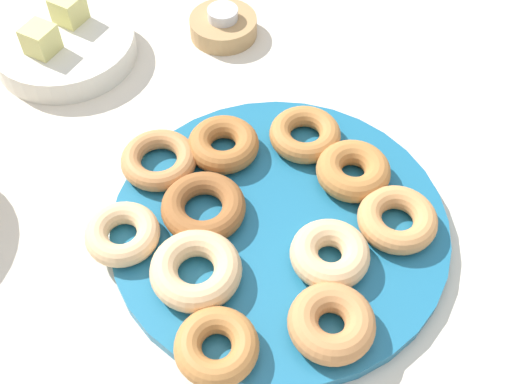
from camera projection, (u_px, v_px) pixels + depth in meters
The scene contains 18 objects.
ground_plane at pixel (279, 230), 0.69m from camera, with size 2.40×2.40×0.00m, color beige.
donut_plate at pixel (279, 226), 0.69m from camera, with size 0.36×0.36×0.02m, color #1E6B93.
donut_0 at pixel (217, 347), 0.58m from camera, with size 0.08×0.08×0.03m, color #BC7A3D.
donut_1 at pixel (196, 270), 0.63m from camera, with size 0.09×0.09×0.03m, color #EABC84.
donut_2 at pixel (331, 323), 0.59m from camera, with size 0.08×0.08×0.03m, color #C6844C.
donut_3 at pixel (397, 219), 0.67m from camera, with size 0.08×0.08×0.03m, color tan.
donut_4 at pixel (159, 160), 0.72m from camera, with size 0.09×0.09×0.02m, color #C6844C.
donut_5 at pixel (353, 171), 0.70m from camera, with size 0.08×0.08×0.03m, color #BC7A3D.
donut_6 at pixel (203, 207), 0.68m from camera, with size 0.09×0.09×0.03m, color #995B2D.
donut_7 at pixel (330, 254), 0.64m from camera, with size 0.08×0.08×0.03m, color #EABC84.
donut_8 at pixel (305, 134), 0.74m from camera, with size 0.08×0.08×0.02m, color #BC7A3D.
donut_9 at pixel (123, 234), 0.66m from camera, with size 0.08×0.08×0.02m, color #EABC84.
donut_10 at pixel (223, 144), 0.73m from camera, with size 0.08×0.08×0.03m, color #AD6B33.
candle_holder at pixel (223, 27), 0.88m from camera, with size 0.09×0.09×0.03m, color tan.
tealight at pixel (223, 14), 0.86m from camera, with size 0.04×0.04×0.01m, color silver.
fruit_bowl at pixel (65, 47), 0.85m from camera, with size 0.19×0.19×0.03m, color silver.
melon_chunk_left at pixel (40, 39), 0.80m from camera, with size 0.04×0.04×0.04m, color #DBD67A.
melon_chunk_right at pixel (69, 9), 0.84m from camera, with size 0.04×0.04×0.04m, color #DBD67A.
Camera 1 is at (-0.34, -0.19, 0.57)m, focal length 44.97 mm.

